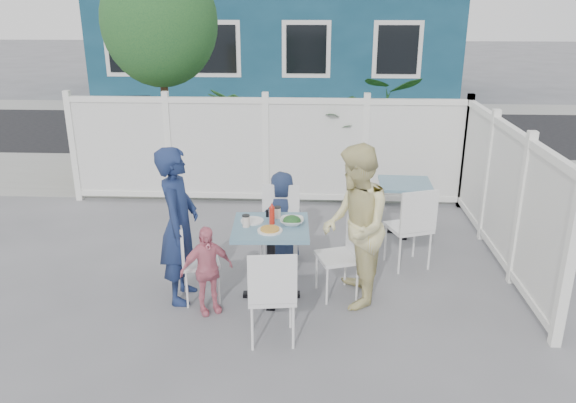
{
  "coord_description": "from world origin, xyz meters",
  "views": [
    {
      "loc": [
        0.85,
        -5.61,
        2.9
      ],
      "look_at": [
        0.55,
        -0.06,
        0.91
      ],
      "focal_mm": 35.0,
      "sensor_mm": 36.0,
      "label": 1
    }
  ],
  "objects_px": {
    "main_table": "(271,242)",
    "woman": "(355,227)",
    "chair_back": "(280,221)",
    "chair_near": "(272,290)",
    "toddler": "(207,270)",
    "man": "(179,226)",
    "spare_table": "(404,194)",
    "utility_cabinet": "(131,137)",
    "chair_left": "(192,255)",
    "chair_right": "(344,249)",
    "boy": "(282,216)"
  },
  "relations": [
    {
      "from": "main_table",
      "to": "woman",
      "type": "distance_m",
      "value": 0.86
    },
    {
      "from": "chair_back",
      "to": "woman",
      "type": "relative_size",
      "value": 0.57
    },
    {
      "from": "chair_near",
      "to": "main_table",
      "type": "bearing_deg",
      "value": 88.39
    },
    {
      "from": "toddler",
      "to": "man",
      "type": "bearing_deg",
      "value": 110.13
    },
    {
      "from": "chair_near",
      "to": "chair_back",
      "type": "bearing_deg",
      "value": 84.45
    },
    {
      "from": "woman",
      "to": "spare_table",
      "type": "bearing_deg",
      "value": 156.14
    },
    {
      "from": "utility_cabinet",
      "to": "spare_table",
      "type": "xyz_separation_m",
      "value": [
        4.46,
        -2.66,
        -0.09
      ]
    },
    {
      "from": "chair_left",
      "to": "toddler",
      "type": "distance_m",
      "value": 0.3
    },
    {
      "from": "main_table",
      "to": "chair_left",
      "type": "relative_size",
      "value": 0.93
    },
    {
      "from": "chair_right",
      "to": "utility_cabinet",
      "type": "bearing_deg",
      "value": 21.56
    },
    {
      "from": "spare_table",
      "to": "chair_near",
      "type": "xyz_separation_m",
      "value": [
        -1.52,
        -2.65,
        -0.0
      ]
    },
    {
      "from": "chair_right",
      "to": "chair_near",
      "type": "relative_size",
      "value": 0.95
    },
    {
      "from": "chair_left",
      "to": "boy",
      "type": "height_order",
      "value": "boy"
    },
    {
      "from": "utility_cabinet",
      "to": "chair_near",
      "type": "xyz_separation_m",
      "value": [
        2.95,
        -5.31,
        -0.09
      ]
    },
    {
      "from": "main_table",
      "to": "chair_left",
      "type": "height_order",
      "value": "chair_left"
    },
    {
      "from": "man",
      "to": "boy",
      "type": "bearing_deg",
      "value": -44.93
    },
    {
      "from": "chair_back",
      "to": "man",
      "type": "xyz_separation_m",
      "value": [
        -0.95,
        -0.82,
        0.25
      ]
    },
    {
      "from": "utility_cabinet",
      "to": "woman",
      "type": "height_order",
      "value": "woman"
    },
    {
      "from": "chair_near",
      "to": "toddler",
      "type": "relative_size",
      "value": 1.02
    },
    {
      "from": "chair_near",
      "to": "boy",
      "type": "distance_m",
      "value": 1.79
    },
    {
      "from": "chair_left",
      "to": "chair_back",
      "type": "xyz_separation_m",
      "value": [
        0.83,
        0.85,
        0.05
      ]
    },
    {
      "from": "spare_table",
      "to": "boy",
      "type": "bearing_deg",
      "value": -150.73
    },
    {
      "from": "spare_table",
      "to": "woman",
      "type": "distance_m",
      "value": 2.02
    },
    {
      "from": "chair_back",
      "to": "man",
      "type": "height_order",
      "value": "man"
    },
    {
      "from": "chair_near",
      "to": "utility_cabinet",
      "type": "bearing_deg",
      "value": 112.2
    },
    {
      "from": "toddler",
      "to": "chair_left",
      "type": "bearing_deg",
      "value": 98.86
    },
    {
      "from": "chair_right",
      "to": "woman",
      "type": "height_order",
      "value": "woman"
    },
    {
      "from": "spare_table",
      "to": "chair_near",
      "type": "height_order",
      "value": "chair_near"
    },
    {
      "from": "utility_cabinet",
      "to": "man",
      "type": "bearing_deg",
      "value": -75.55
    },
    {
      "from": "woman",
      "to": "toddler",
      "type": "relative_size",
      "value": 1.82
    },
    {
      "from": "woman",
      "to": "boy",
      "type": "height_order",
      "value": "woman"
    },
    {
      "from": "utility_cabinet",
      "to": "chair_left",
      "type": "xyz_separation_m",
      "value": [
        2.08,
        -4.55,
        -0.13
      ]
    },
    {
      "from": "chair_back",
      "to": "toddler",
      "type": "height_order",
      "value": "chair_back"
    },
    {
      "from": "main_table",
      "to": "chair_left",
      "type": "distance_m",
      "value": 0.8
    },
    {
      "from": "chair_back",
      "to": "woman",
      "type": "height_order",
      "value": "woman"
    },
    {
      "from": "chair_left",
      "to": "chair_right",
      "type": "bearing_deg",
      "value": 80.29
    },
    {
      "from": "spare_table",
      "to": "boy",
      "type": "height_order",
      "value": "boy"
    },
    {
      "from": "main_table",
      "to": "chair_near",
      "type": "xyz_separation_m",
      "value": [
        0.08,
        -0.85,
        -0.08
      ]
    },
    {
      "from": "chair_left",
      "to": "woman",
      "type": "relative_size",
      "value": 0.52
    },
    {
      "from": "chair_near",
      "to": "man",
      "type": "xyz_separation_m",
      "value": [
        -0.99,
        0.79,
        0.27
      ]
    },
    {
      "from": "chair_near",
      "to": "chair_left",
      "type": "bearing_deg",
      "value": 131.86
    },
    {
      "from": "main_table",
      "to": "spare_table",
      "type": "height_order",
      "value": "main_table"
    },
    {
      "from": "spare_table",
      "to": "chair_back",
      "type": "height_order",
      "value": "chair_back"
    },
    {
      "from": "main_table",
      "to": "chair_back",
      "type": "relative_size",
      "value": 0.85
    },
    {
      "from": "main_table",
      "to": "chair_near",
      "type": "bearing_deg",
      "value": -84.79
    },
    {
      "from": "spare_table",
      "to": "toddler",
      "type": "height_order",
      "value": "toddler"
    },
    {
      "from": "chair_right",
      "to": "chair_back",
      "type": "xyz_separation_m",
      "value": [
        -0.7,
        0.65,
        0.04
      ]
    },
    {
      "from": "utility_cabinet",
      "to": "main_table",
      "type": "relative_size",
      "value": 1.57
    },
    {
      "from": "chair_back",
      "to": "woman",
      "type": "bearing_deg",
      "value": 136.34
    },
    {
      "from": "utility_cabinet",
      "to": "spare_table",
      "type": "relative_size",
      "value": 1.8
    }
  ]
}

